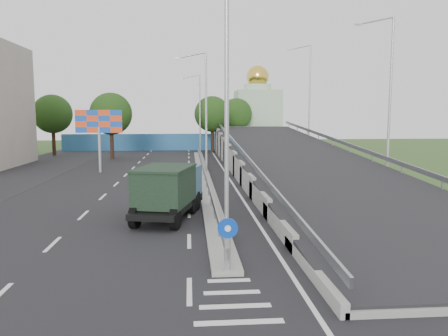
{
  "coord_description": "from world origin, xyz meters",
  "views": [
    {
      "loc": [
        -1.17,
        -10.98,
        5.01
      ],
      "look_at": [
        0.7,
        12.26,
        2.2
      ],
      "focal_mm": 35.0,
      "sensor_mm": 36.0,
      "label": 1
    }
  ],
  "objects": [
    {
      "name": "ground",
      "position": [
        0.0,
        0.0,
        0.0
      ],
      "size": [
        160.0,
        160.0,
        0.0
      ],
      "primitive_type": "plane",
      "color": "#2D4C1E",
      "rests_on": "ground"
    },
    {
      "name": "road_surface",
      "position": [
        -3.0,
        20.0,
        0.0
      ],
      "size": [
        26.0,
        90.0,
        0.04
      ],
      "primitive_type": "cube",
      "color": "black",
      "rests_on": "ground"
    },
    {
      "name": "median",
      "position": [
        0.0,
        24.0,
        0.1
      ],
      "size": [
        1.0,
        44.0,
        0.2
      ],
      "primitive_type": "cube",
      "color": "gray",
      "rests_on": "ground"
    },
    {
      "name": "overpass_ramp",
      "position": [
        7.5,
        24.0,
        1.75
      ],
      "size": [
        10.0,
        50.0,
        3.5
      ],
      "color": "gray",
      "rests_on": "ground"
    },
    {
      "name": "median_guardrail",
      "position": [
        0.0,
        24.0,
        0.75
      ],
      "size": [
        0.09,
        44.0,
        0.71
      ],
      "color": "gray",
      "rests_on": "median"
    },
    {
      "name": "sign_bollard",
      "position": [
        0.0,
        2.17,
        1.03
      ],
      "size": [
        0.64,
        0.23,
        1.67
      ],
      "color": "black",
      "rests_on": "median"
    },
    {
      "name": "lamp_post_near",
      "position": [
        0.11,
        6.0,
        5.81
      ],
      "size": [
        2.74,
        0.18,
        10.08
      ],
      "color": "#B2B5B7",
      "rests_on": "median"
    },
    {
      "name": "lamp_post_mid",
      "position": [
        0.11,
        26.0,
        5.81
      ],
      "size": [
        2.74,
        0.18,
        10.08
      ],
      "color": "#B2B5B7",
      "rests_on": "median"
    },
    {
      "name": "lamp_post_far",
      "position": [
        0.11,
        46.0,
        5.81
      ],
      "size": [
        2.74,
        0.18,
        10.08
      ],
      "color": "#B2B5B7",
      "rests_on": "median"
    },
    {
      "name": "blue_wall",
      "position": [
        -4.0,
        52.0,
        1.2
      ],
      "size": [
        30.0,
        0.5,
        2.4
      ],
      "primitive_type": "cube",
      "color": "teal",
      "rests_on": "ground"
    },
    {
      "name": "church",
      "position": [
        10.0,
        60.0,
        5.31
      ],
      "size": [
        7.0,
        7.0,
        13.8
      ],
      "color": "#B2CCAD",
      "rests_on": "ground"
    },
    {
      "name": "billboard",
      "position": [
        -9.0,
        28.0,
        4.19
      ],
      "size": [
        4.0,
        0.24,
        5.5
      ],
      "color": "#B2B5B7",
      "rests_on": "ground"
    },
    {
      "name": "tree_left_mid",
      "position": [
        -10.0,
        40.0,
        5.18
      ],
      "size": [
        4.8,
        4.8,
        7.6
      ],
      "color": "black",
      "rests_on": "ground"
    },
    {
      "name": "tree_median_far",
      "position": [
        2.0,
        48.0,
        5.18
      ],
      "size": [
        4.8,
        4.8,
        7.6
      ],
      "color": "black",
      "rests_on": "ground"
    },
    {
      "name": "tree_left_far",
      "position": [
        -18.0,
        45.0,
        5.18
      ],
      "size": [
        4.8,
        4.8,
        7.6
      ],
      "color": "black",
      "rests_on": "ground"
    },
    {
      "name": "tree_ramp_far",
      "position": [
        6.0,
        55.0,
        5.18
      ],
      "size": [
        4.8,
        4.8,
        7.6
      ],
      "color": "black",
      "rests_on": "ground"
    },
    {
      "name": "dump_truck",
      "position": [
        -2.16,
        10.31,
        1.44
      ],
      "size": [
        3.47,
        6.24,
        2.6
      ],
      "rotation": [
        0.0,
        0.0,
        -0.24
      ],
      "color": "black",
      "rests_on": "ground"
    }
  ]
}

